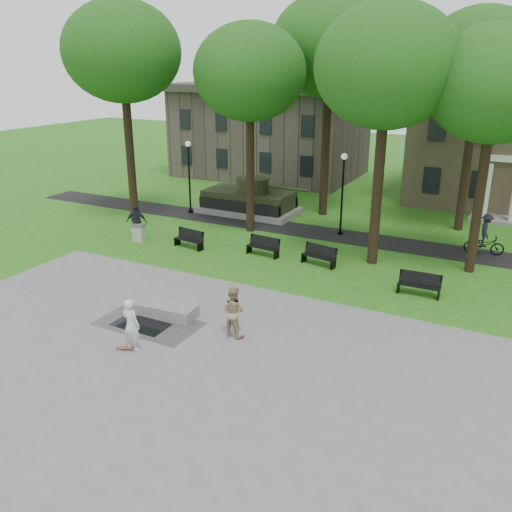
{
  "coord_description": "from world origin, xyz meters",
  "views": [
    {
      "loc": [
        10.1,
        -16.85,
        9.56
      ],
      "look_at": [
        -0.34,
        3.22,
        1.4
      ],
      "focal_mm": 38.0,
      "sensor_mm": 36.0,
      "label": 1
    }
  ],
  "objects_px": {
    "friend_watching": "(233,311)",
    "park_bench_0": "(189,238)",
    "concrete_block": "(169,310)",
    "cyclist": "(485,238)",
    "trash_bin": "(139,233)",
    "skateboarder": "(131,325)"
  },
  "relations": [
    {
      "from": "skateboarder",
      "to": "park_bench_0",
      "type": "xyz_separation_m",
      "value": [
        -4.5,
        10.19,
        -0.46
      ]
    },
    {
      "from": "concrete_block",
      "to": "cyclist",
      "type": "xyz_separation_m",
      "value": [
        10.27,
        13.61,
        0.65
      ]
    },
    {
      "from": "friend_watching",
      "to": "park_bench_0",
      "type": "height_order",
      "value": "friend_watching"
    },
    {
      "from": "concrete_block",
      "to": "skateboarder",
      "type": "relative_size",
      "value": 1.14
    },
    {
      "from": "skateboarder",
      "to": "trash_bin",
      "type": "relative_size",
      "value": 2.0
    },
    {
      "from": "concrete_block",
      "to": "cyclist",
      "type": "distance_m",
      "value": 17.07
    },
    {
      "from": "park_bench_0",
      "to": "cyclist",
      "type": "bearing_deg",
      "value": 32.54
    },
    {
      "from": "friend_watching",
      "to": "park_bench_0",
      "type": "bearing_deg",
      "value": -41.69
    },
    {
      "from": "skateboarder",
      "to": "cyclist",
      "type": "distance_m",
      "value": 19.11
    },
    {
      "from": "concrete_block",
      "to": "friend_watching",
      "type": "height_order",
      "value": "friend_watching"
    },
    {
      "from": "cyclist",
      "to": "park_bench_0",
      "type": "distance_m",
      "value": 15.59
    },
    {
      "from": "park_bench_0",
      "to": "friend_watching",
      "type": "bearing_deg",
      "value": -38.06
    },
    {
      "from": "skateboarder",
      "to": "friend_watching",
      "type": "height_order",
      "value": "same"
    },
    {
      "from": "cyclist",
      "to": "park_bench_0",
      "type": "relative_size",
      "value": 1.18
    },
    {
      "from": "skateboarder",
      "to": "park_bench_0",
      "type": "distance_m",
      "value": 11.15
    },
    {
      "from": "friend_watching",
      "to": "trash_bin",
      "type": "bearing_deg",
      "value": -29.96
    },
    {
      "from": "park_bench_0",
      "to": "trash_bin",
      "type": "xyz_separation_m",
      "value": [
        -3.18,
        -0.35,
        -0.04
      ]
    },
    {
      "from": "friend_watching",
      "to": "cyclist",
      "type": "xyz_separation_m",
      "value": [
        7.19,
        13.87,
        -0.09
      ]
    },
    {
      "from": "concrete_block",
      "to": "park_bench_0",
      "type": "distance_m",
      "value": 8.42
    },
    {
      "from": "skateboarder",
      "to": "trash_bin",
      "type": "xyz_separation_m",
      "value": [
        -7.68,
        9.85,
        -0.5
      ]
    },
    {
      "from": "friend_watching",
      "to": "park_bench_0",
      "type": "distance_m",
      "value": 10.45
    },
    {
      "from": "friend_watching",
      "to": "concrete_block",
      "type": "bearing_deg",
      "value": 0.64
    }
  ]
}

